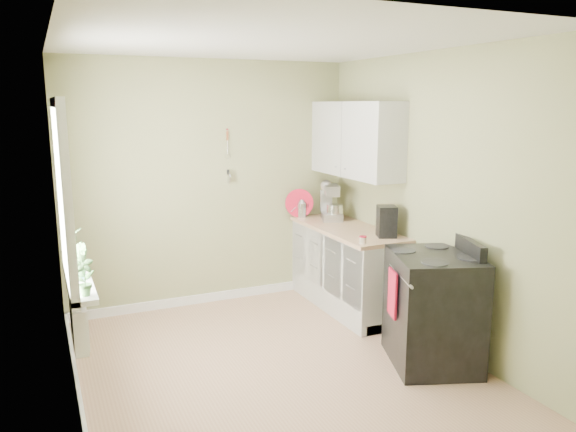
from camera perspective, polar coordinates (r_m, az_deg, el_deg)
name	(u,v)px	position (r m, az deg, el deg)	size (l,w,h in m)	color
floor	(274,367)	(5.03, -1.40, -15.06)	(3.20, 3.60, 0.02)	#A2775A
ceiling	(273,40)	(4.53, -1.57, 17.48)	(3.20, 3.60, 0.02)	white
wall_back	(210,184)	(6.27, -7.91, 3.20)	(3.20, 0.02, 2.70)	#939465
wall_left	(62,231)	(4.25, -21.94, -1.38)	(0.02, 3.60, 2.70)	#939465
wall_right	(432,199)	(5.41, 14.46, 1.66)	(0.02, 3.60, 2.70)	#939465
base_cabinets	(347,269)	(6.25, 6.06, -5.39)	(0.60, 1.60, 0.87)	silver
countertop	(348,229)	(6.13, 6.07, -1.32)	(0.64, 1.60, 0.04)	tan
upper_cabinets	(356,139)	(6.15, 6.88, 7.75)	(0.35, 1.40, 0.80)	silver
window	(62,196)	(4.51, -21.96, 1.90)	(0.06, 1.14, 1.44)	white
window_sill	(79,281)	(4.66, -20.46, -6.18)	(0.18, 1.14, 0.04)	white
radiator	(79,324)	(4.72, -20.50, -10.22)	(0.12, 0.50, 0.35)	white
wall_utensils	(228,164)	(6.28, -6.12, 5.23)	(0.02, 0.14, 0.58)	tan
stove	(433,309)	(5.05, 14.55, -9.09)	(0.95, 0.98, 1.10)	black
stand_mixer	(331,203)	(6.48, 4.41, 1.29)	(0.33, 0.41, 0.45)	#B2B2B7
kettle	(302,208)	(6.63, 1.39, 0.81)	(0.21, 0.12, 0.21)	silver
coffee_maker	(386,222)	(5.71, 9.96, -0.62)	(0.24, 0.25, 0.31)	black
red_tray	(299,203)	(6.60, 1.15, 1.32)	(0.33, 0.33, 0.02)	#B0132C
jar	(363,240)	(5.41, 7.61, -2.41)	(0.07, 0.07, 0.08)	#C1B19B
plant_a	(84,276)	(4.18, -20.03, -5.73)	(0.15, 0.11, 0.29)	#3A6632
plant_b	(79,261)	(4.65, -20.49, -4.26)	(0.15, 0.12, 0.27)	#3A6632
plant_c	(75,247)	(4.97, -20.80, -2.95)	(0.18, 0.18, 0.32)	#3A6632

